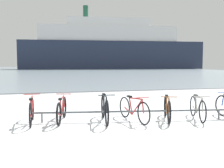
{
  "coord_description": "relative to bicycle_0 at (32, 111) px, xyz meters",
  "views": [
    {
      "loc": [
        -1.65,
        -4.52,
        1.66
      ],
      "look_at": [
        0.44,
        4.16,
        0.93
      ],
      "focal_mm": 40.44,
      "sensor_mm": 36.0,
      "label": 1
    }
  ],
  "objects": [
    {
      "name": "ground",
      "position": [
        2.2,
        51.2,
        -0.39
      ],
      "size": [
        80.0,
        132.0,
        0.08
      ],
      "color": "silver"
    },
    {
      "name": "bicycle_4",
      "position": [
        3.84,
        -0.49,
        -0.01
      ],
      "size": [
        0.7,
        1.64,
        0.75
      ],
      "color": "black",
      "rests_on": "ground"
    },
    {
      "name": "bicycle_2",
      "position": [
        2.01,
        -0.31,
        0.02
      ],
      "size": [
        0.46,
        1.77,
        0.83
      ],
      "color": "black",
      "rests_on": "ground"
    },
    {
      "name": "bicycle_1",
      "position": [
        0.82,
        0.04,
        -0.02
      ],
      "size": [
        0.5,
        1.69,
        0.75
      ],
      "color": "black",
      "rests_on": "ground"
    },
    {
      "name": "ferry_ship",
      "position": [
        18.26,
        67.15,
        5.84
      ],
      "size": [
        54.26,
        12.95,
        18.5
      ],
      "color": "#232D47",
      "rests_on": "ground"
    },
    {
      "name": "bicycle_0",
      "position": [
        0.0,
        0.0,
        0.0
      ],
      "size": [
        0.46,
        1.61,
        0.78
      ],
      "color": "black",
      "rests_on": "ground"
    },
    {
      "name": "bicycle_3",
      "position": [
        2.84,
        -0.39,
        -0.01
      ],
      "size": [
        0.51,
        1.69,
        0.75
      ],
      "color": "black",
      "rests_on": "ground"
    },
    {
      "name": "bike_rack",
      "position": [
        2.83,
        -0.38,
        -0.08
      ],
      "size": [
        5.69,
        0.88,
        0.31
      ],
      "color": "#4C5156",
      "rests_on": "ground"
    },
    {
      "name": "bicycle_5",
      "position": [
        4.76,
        -0.63,
        -0.01
      ],
      "size": [
        0.58,
        1.56,
        0.76
      ],
      "color": "black",
      "rests_on": "ground"
    }
  ]
}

